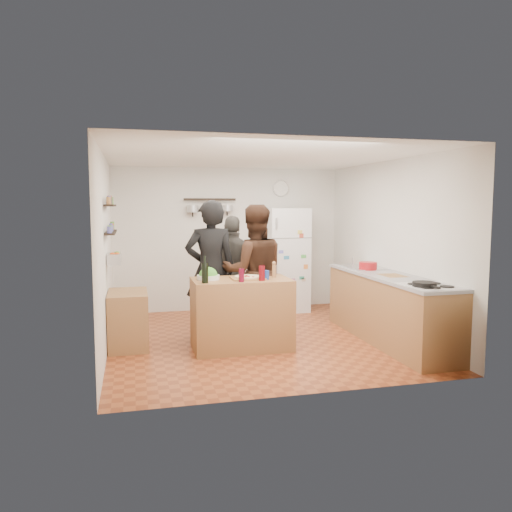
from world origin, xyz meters
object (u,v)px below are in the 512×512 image
object	(u,v)px
prep_island	(241,314)
person_center	(254,272)
pepper_mill	(274,271)
person_left	(211,270)
wall_clock	(281,188)
wine_bottle	(205,273)
person_back	(233,272)
counter_run	(389,309)
red_bowl	(368,266)
fridge	(286,260)
side_table	(128,319)
skillet	(425,284)
salt_canister	(266,275)
salad_bowl	(208,277)

from	to	relation	value
prep_island	person_center	size ratio (longest dim) A/B	0.67
pepper_mill	person_left	size ratio (longest dim) A/B	0.09
wall_clock	wine_bottle	bearing A→B (deg)	-123.30
person_left	person_center	world-z (taller)	person_left
prep_island	person_back	bearing A→B (deg)	84.13
counter_run	red_bowl	xyz separation A→B (m)	(-0.05, 0.55, 0.52)
person_back	red_bowl	xyz separation A→B (m)	(1.85, -0.69, 0.13)
prep_island	red_bowl	size ratio (longest dim) A/B	4.78
person_back	counter_run	bearing A→B (deg)	168.49
pepper_mill	fridge	bearing A→B (deg)	68.67
fridge	wall_clock	size ratio (longest dim) A/B	6.00
pepper_mill	fridge	xyz separation A→B (m)	(0.81, 2.09, -0.09)
wine_bottle	pepper_mill	size ratio (longest dim) A/B	1.49
wine_bottle	person_back	distance (m)	1.45
person_back	counter_run	distance (m)	2.31
person_back	side_table	world-z (taller)	person_back
person_back	wall_clock	size ratio (longest dim) A/B	5.66
wall_clock	side_table	xyz separation A→B (m)	(-2.69, -2.05, -1.78)
wall_clock	side_table	world-z (taller)	wall_clock
person_center	skillet	distance (m)	2.30
person_left	side_table	xyz separation A→B (m)	(-1.12, -0.16, -0.60)
fridge	side_table	size ratio (longest dim) A/B	2.25
pepper_mill	skillet	xyz separation A→B (m)	(1.46, -1.20, -0.05)
prep_island	fridge	xyz separation A→B (m)	(1.26, 2.14, 0.45)
skillet	fridge	distance (m)	3.35
person_back	side_table	xyz separation A→B (m)	(-1.54, -0.66, -0.48)
person_center	fridge	xyz separation A→B (m)	(0.98, 1.66, -0.03)
red_bowl	fridge	bearing A→B (deg)	111.78
side_table	salt_canister	bearing A→B (deg)	-17.25
person_left	wall_clock	bearing A→B (deg)	-128.19
wall_clock	red_bowl	bearing A→B (deg)	-71.42
prep_island	wine_bottle	xyz separation A→B (m)	(-0.50, -0.22, 0.58)
counter_run	skillet	world-z (taller)	skillet
salt_canister	wall_clock	size ratio (longest dim) A/B	0.39
wine_bottle	wall_clock	size ratio (longest dim) A/B	0.82
skillet	red_bowl	distance (m)	1.53
salad_bowl	skillet	world-z (taller)	skillet
fridge	wall_clock	distance (m)	1.29
salad_bowl	salt_canister	bearing A→B (deg)	-13.28
pepper_mill	skillet	size ratio (longest dim) A/B	0.60
red_bowl	side_table	size ratio (longest dim) A/B	0.33
person_center	counter_run	distance (m)	1.91
salad_bowl	person_center	bearing A→B (deg)	30.96
skillet	red_bowl	xyz separation A→B (m)	(0.05, 1.53, 0.03)
person_left	counter_run	xyz separation A→B (m)	(2.32, -0.74, -0.51)
pepper_mill	counter_run	xyz separation A→B (m)	(1.56, -0.21, -0.54)
salt_canister	person_left	world-z (taller)	person_left
pepper_mill	side_table	world-z (taller)	pepper_mill
fridge	side_table	distance (m)	3.24
counter_run	wall_clock	bearing A→B (deg)	105.92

